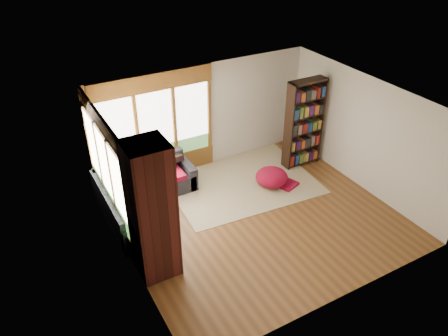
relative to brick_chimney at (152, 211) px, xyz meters
name	(u,v)px	position (x,y,z in m)	size (l,w,h in m)	color
floor	(258,217)	(2.40, 0.35, -1.30)	(5.50, 5.50, 0.00)	brown
ceiling	(264,104)	(2.40, 0.35, 1.30)	(5.50, 5.50, 0.00)	white
wall_back	(203,117)	(2.40, 2.85, 0.00)	(5.50, 0.04, 2.60)	silver
wall_front	(350,240)	(2.40, -2.15, 0.00)	(5.50, 0.04, 2.60)	silver
wall_left	(125,207)	(-0.35, 0.35, 0.00)	(0.04, 5.00, 2.60)	silver
wall_right	(364,134)	(5.15, 0.35, 0.00)	(0.04, 5.00, 2.60)	silver
windows_back	(156,127)	(1.20, 2.82, 0.05)	(2.82, 0.10, 1.90)	brown
windows_left	(106,171)	(-0.32, 1.55, 0.05)	(0.10, 2.62, 1.90)	brown
roller_blind	(93,134)	(-0.29, 2.38, 0.45)	(0.03, 0.72, 0.90)	#7B8A58
brick_chimney	(152,211)	(0.00, 0.00, 0.00)	(0.70, 0.70, 2.60)	#471914
sectional_sofa	(141,191)	(0.45, 2.05, -1.00)	(2.20, 2.20, 0.80)	black
area_rug	(241,182)	(2.78, 1.69, -1.29)	(3.34, 2.55, 0.01)	beige
bookshelf	(304,124)	(4.54, 1.70, -0.19)	(0.95, 0.32, 2.22)	black
pouf	(272,177)	(3.35, 1.24, -1.08)	(0.76, 0.76, 0.41)	maroon
dog_tan	(140,175)	(0.43, 1.91, -0.48)	(1.12, 1.12, 0.56)	brown
dog_brindle	(154,189)	(0.53, 1.38, -0.55)	(0.61, 0.86, 0.43)	#361F19
throw_pillows	(138,169)	(0.48, 2.20, -0.52)	(1.98, 1.68, 0.45)	black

